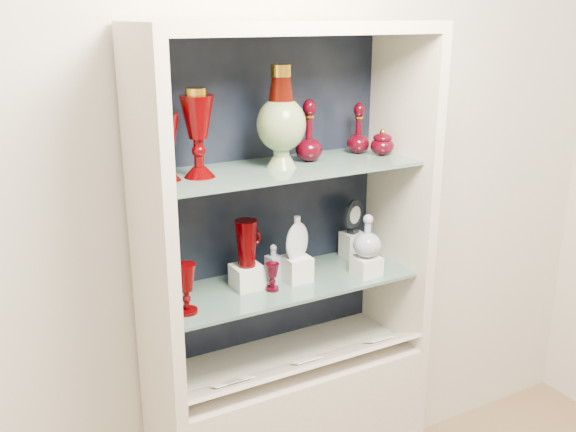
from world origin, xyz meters
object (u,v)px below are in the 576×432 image
pedestal_lamp_right (198,133)px  ruby_decanter_a (309,127)px  pedestal_lamp_left (167,145)px  clear_square_bottle (273,262)px  clear_round_decanter (367,237)px  ruby_goblet_small (272,277)px  flat_flask (297,236)px  cobalt_goblet (162,280)px  ruby_pitcher (246,243)px  ruby_decanter_b (359,127)px  cameo_medallion (353,216)px  ruby_goblet_tall (186,289)px  enamel_urn (281,117)px  lidded_bowl (382,142)px

pedestal_lamp_right → ruby_decanter_a: pedestal_lamp_right is taller
pedestal_lamp_left → clear_square_bottle: 0.60m
clear_square_bottle → clear_round_decanter: clear_round_decanter is taller
ruby_goblet_small → flat_flask: 0.17m
cobalt_goblet → flat_flask: bearing=-5.2°
ruby_goblet_small → clear_round_decanter: (0.36, -0.04, 0.10)m
ruby_pitcher → cobalt_goblet: bearing=159.6°
ruby_decanter_b → clear_round_decanter: bearing=-108.7°
cameo_medallion → ruby_goblet_small: bearing=174.4°
cameo_medallion → ruby_pitcher: bearing=164.9°
pedestal_lamp_right → clear_square_bottle: 0.56m
ruby_goblet_tall → cameo_medallion: cameo_medallion is taller
ruby_decanter_a → ruby_goblet_small: ruby_decanter_a is taller
ruby_pitcher → flat_flask: bearing=-28.3°
enamel_urn → ruby_decanter_b: bearing=10.5°
pedestal_lamp_right → ruby_pitcher: 0.43m
ruby_goblet_small → flat_flask: size_ratio=0.63×
clear_round_decanter → cameo_medallion: size_ratio=1.13×
pedestal_lamp_left → ruby_decanter_b: size_ratio=1.13×
enamel_urn → ruby_goblet_tall: size_ratio=2.05×
ruby_goblet_tall → clear_square_bottle: ruby_goblet_tall is taller
ruby_decanter_b → ruby_pitcher: ruby_decanter_b is taller
cobalt_goblet → lidded_bowl: bearing=-2.8°
enamel_urn → pedestal_lamp_right: bearing=178.3°
ruby_goblet_small → cameo_medallion: 0.46m
pedestal_lamp_right → lidded_bowl: pedestal_lamp_right is taller
cobalt_goblet → clear_square_bottle: bearing=0.0°
pedestal_lamp_right → cameo_medallion: 0.77m
pedestal_lamp_right → ruby_goblet_tall: pedestal_lamp_right is taller
clear_square_bottle → cameo_medallion: bearing=8.1°
ruby_goblet_small → cameo_medallion: cameo_medallion is taller
pedestal_lamp_right → ruby_decanter_b: 0.65m
clear_round_decanter → cameo_medallion: (0.06, 0.17, 0.02)m
flat_flask → ruby_pitcher: bearing=150.4°
ruby_decanter_b → cameo_medallion: (0.01, 0.03, -0.35)m
ruby_decanter_b → ruby_goblet_tall: (-0.73, -0.13, -0.44)m
pedestal_lamp_left → ruby_decanter_b: (0.75, 0.05, -0.01)m
enamel_urn → cameo_medallion: bearing=14.4°
ruby_decanter_b → cameo_medallion: ruby_decanter_b is taller
clear_square_bottle → enamel_urn: bearing=-72.6°
enamel_urn → cobalt_goblet: bearing=174.7°
ruby_decanter_a → clear_square_bottle: bearing=179.1°
ruby_decanter_b → cobalt_goblet: (-0.78, -0.03, -0.43)m
flat_flask → clear_round_decanter: 0.26m
lidded_bowl → clear_round_decanter: 0.35m
pedestal_lamp_right → ruby_pitcher: size_ratio=1.69×
lidded_bowl → ruby_pitcher: 0.62m
pedestal_lamp_right → enamel_urn: bearing=-1.7°
ruby_decanter_b → ruby_pitcher: (-0.48, -0.04, -0.36)m
pedestal_lamp_right → cobalt_goblet: (-0.13, 0.03, -0.48)m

